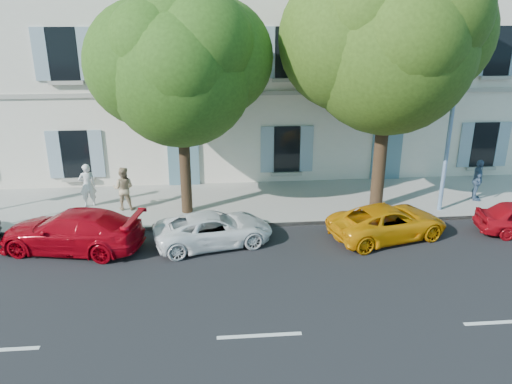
{
  "coord_description": "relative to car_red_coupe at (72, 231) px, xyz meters",
  "views": [
    {
      "loc": [
        -0.96,
        -13.78,
        7.17
      ],
      "look_at": [
        0.46,
        2.0,
        1.4
      ],
      "focal_mm": 35.0,
      "sensor_mm": 36.0,
      "label": 1
    }
  ],
  "objects": [
    {
      "name": "ground",
      "position": [
        5.47,
        -1.01,
        -0.65
      ],
      "size": [
        90.0,
        90.0,
        0.0
      ],
      "primitive_type": "plane",
      "color": "black"
    },
    {
      "name": "sidewalk",
      "position": [
        5.47,
        3.44,
        -0.58
      ],
      "size": [
        36.0,
        4.5,
        0.15
      ],
      "primitive_type": "cube",
      "color": "#A09E96",
      "rests_on": "ground"
    },
    {
      "name": "kerb",
      "position": [
        5.47,
        1.27,
        -0.57
      ],
      "size": [
        36.0,
        0.16,
        0.16
      ],
      "primitive_type": "cube",
      "color": "#9E998E",
      "rests_on": "ground"
    },
    {
      "name": "building",
      "position": [
        5.47,
        9.19,
        5.35
      ],
      "size": [
        28.0,
        7.0,
        12.0
      ],
      "primitive_type": "cube",
      "color": "silver",
      "rests_on": "ground"
    },
    {
      "name": "car_red_coupe",
      "position": [
        0.0,
        0.0,
        0.0
      ],
      "size": [
        4.77,
        2.75,
        1.3
      ],
      "primitive_type": "imported",
      "rotation": [
        0.0,
        0.0,
        4.5
      ],
      "color": "#9D0410",
      "rests_on": "ground"
    },
    {
      "name": "car_white_coupe",
      "position": [
        4.46,
        0.0,
        -0.12
      ],
      "size": [
        4.12,
        2.57,
        1.06
      ],
      "primitive_type": "imported",
      "rotation": [
        0.0,
        0.0,
        1.79
      ],
      "color": "white",
      "rests_on": "ground"
    },
    {
      "name": "car_yellow_supercar",
      "position": [
        10.25,
        0.0,
        -0.09
      ],
      "size": [
        4.36,
        2.87,
        1.12
      ],
      "primitive_type": "imported",
      "rotation": [
        0.0,
        0.0,
        1.84
      ],
      "color": "orange",
      "rests_on": "ground"
    },
    {
      "name": "tree_left",
      "position": [
        3.5,
        2.54,
        4.55
      ],
      "size": [
        5.06,
        5.06,
        7.84
      ],
      "color": "#3A2819",
      "rests_on": "sidewalk"
    },
    {
      "name": "tree_right",
      "position": [
        10.6,
        2.32,
        5.27
      ],
      "size": [
        5.84,
        5.84,
        8.99
      ],
      "color": "#3A2819",
      "rests_on": "sidewalk"
    },
    {
      "name": "street_lamp",
      "position": [
        12.91,
        1.73,
        3.77
      ],
      "size": [
        0.42,
        1.62,
        7.54
      ],
      "color": "#7293BF",
      "rests_on": "sidewalk"
    },
    {
      "name": "pedestrian_a",
      "position": [
        -0.24,
        3.45,
        0.33
      ],
      "size": [
        0.7,
        0.55,
        1.67
      ],
      "primitive_type": "imported",
      "rotation": [
        0.0,
        0.0,
        3.42
      ],
      "color": "silver",
      "rests_on": "sidewalk"
    },
    {
      "name": "pedestrian_b",
      "position": [
        1.16,
        3.01,
        0.32
      ],
      "size": [
        0.85,
        0.69,
        1.63
      ],
      "primitive_type": "imported",
      "rotation": [
        0.0,
        0.0,
        3.05
      ],
      "color": "tan",
      "rests_on": "sidewalk"
    },
    {
      "name": "pedestrian_c",
      "position": [
        14.75,
        2.75,
        0.32
      ],
      "size": [
        0.69,
        1.04,
        1.64
      ],
      "primitive_type": "imported",
      "rotation": [
        0.0,
        0.0,
        1.24
      ],
      "color": "#466080",
      "rests_on": "sidewalk"
    }
  ]
}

